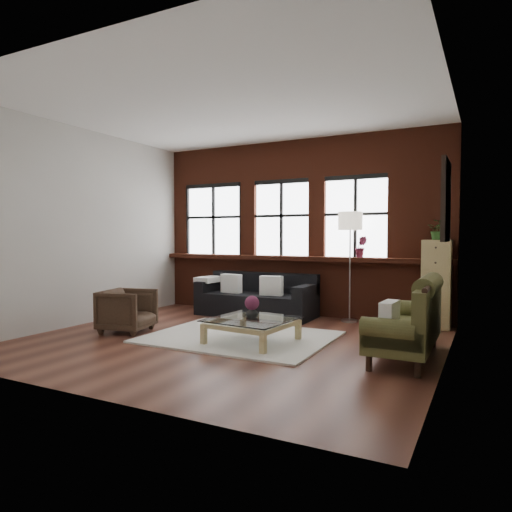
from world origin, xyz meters
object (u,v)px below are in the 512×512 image
at_px(floor_lamp, 350,263).
at_px(armchair, 127,310).
at_px(dark_sofa, 256,295).
at_px(coffee_table, 252,331).
at_px(drawer_chest, 437,284).
at_px(vintage_settee, 405,320).
at_px(vase, 252,312).

bearing_deg(floor_lamp, armchair, -139.86).
distance_m(dark_sofa, coffee_table, 2.13).
height_order(dark_sofa, coffee_table, dark_sofa).
distance_m(dark_sofa, armchair, 2.38).
distance_m(drawer_chest, floor_lamp, 1.40).
bearing_deg(coffee_table, dark_sofa, 115.72).
height_order(coffee_table, drawer_chest, drawer_chest).
distance_m(armchair, coffee_table, 2.04).
distance_m(vintage_settee, armchair, 3.99).
bearing_deg(armchair, dark_sofa, -40.07).
height_order(vase, floor_lamp, floor_lamp).
bearing_deg(armchair, vase, -96.84).
relative_size(dark_sofa, coffee_table, 2.05).
bearing_deg(vase, drawer_chest, 46.93).
bearing_deg(drawer_chest, vase, -133.07).
distance_m(coffee_table, drawer_chest, 3.12).
xyz_separation_m(dark_sofa, armchair, (-1.10, -2.11, -0.06)).
relative_size(armchair, coffee_table, 0.68).
bearing_deg(floor_lamp, vase, -109.23).
relative_size(armchair, vase, 4.19).
height_order(dark_sofa, vase, dark_sofa).
distance_m(armchair, floor_lamp, 3.68).
distance_m(dark_sofa, vintage_settee, 3.35).
xyz_separation_m(dark_sofa, vintage_settee, (2.87, -1.73, 0.07)).
xyz_separation_m(vintage_settee, armchair, (-3.97, -0.38, -0.13)).
height_order(dark_sofa, floor_lamp, floor_lamp).
bearing_deg(drawer_chest, armchair, -149.31).
relative_size(vintage_settee, armchair, 2.39).
xyz_separation_m(vintage_settee, drawer_chest, (0.15, 2.07, 0.24)).
distance_m(coffee_table, vase, 0.26).
bearing_deg(armchair, coffee_table, -96.84).
relative_size(armchair, floor_lamp, 0.36).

